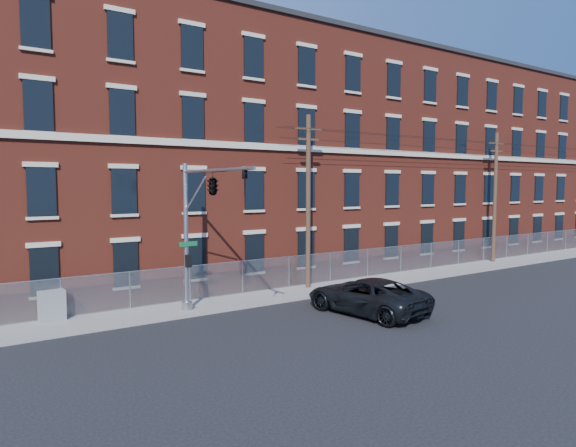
{
  "coord_description": "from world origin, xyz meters",
  "views": [
    {
      "loc": [
        -15.3,
        -18.03,
        6.1
      ],
      "look_at": [
        -0.49,
        4.0,
        4.08
      ],
      "focal_mm": 31.51,
      "sensor_mm": 36.0,
      "label": 1
    }
  ],
  "objects_px": {
    "utility_pole_near": "(308,198)",
    "pickup_truck": "(366,296)",
    "utility_cabinet": "(52,306)",
    "traffic_signal_mast": "(206,202)"
  },
  "relations": [
    {
      "from": "utility_pole_near",
      "to": "utility_cabinet",
      "type": "xyz_separation_m",
      "value": [
        -13.71,
        0.4,
        -4.54
      ]
    },
    {
      "from": "utility_pole_near",
      "to": "utility_cabinet",
      "type": "distance_m",
      "value": 14.45
    },
    {
      "from": "traffic_signal_mast",
      "to": "utility_pole_near",
      "type": "distance_m",
      "value": 8.7
    },
    {
      "from": "utility_pole_near",
      "to": "pickup_truck",
      "type": "distance_m",
      "value": 7.59
    },
    {
      "from": "traffic_signal_mast",
      "to": "utility_cabinet",
      "type": "xyz_separation_m",
      "value": [
        -5.71,
        3.82,
        -4.59
      ]
    },
    {
      "from": "utility_pole_near",
      "to": "pickup_truck",
      "type": "relative_size",
      "value": 1.63
    },
    {
      "from": "utility_cabinet",
      "to": "utility_pole_near",
      "type": "bearing_deg",
      "value": -6.58
    },
    {
      "from": "pickup_truck",
      "to": "utility_cabinet",
      "type": "distance_m",
      "value": 14.28
    },
    {
      "from": "traffic_signal_mast",
      "to": "pickup_truck",
      "type": "height_order",
      "value": "traffic_signal_mast"
    },
    {
      "from": "traffic_signal_mast",
      "to": "utility_cabinet",
      "type": "distance_m",
      "value": 8.27
    }
  ]
}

